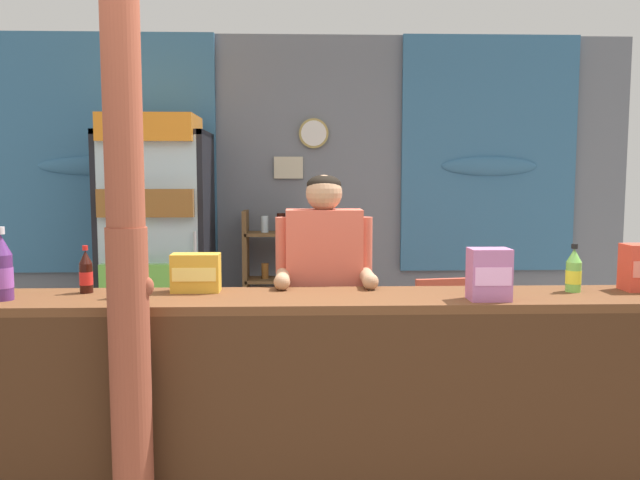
{
  "coord_description": "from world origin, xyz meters",
  "views": [
    {
      "loc": [
        0.04,
        -2.4,
        1.53
      ],
      "look_at": [
        0.15,
        0.88,
        1.2
      ],
      "focal_mm": 36.19,
      "sensor_mm": 36.0,
      "label": 1
    }
  ],
  "objects": [
    {
      "name": "soda_bottle_cola",
      "position": [
        -0.96,
        0.64,
        1.07
      ],
      "size": [
        0.06,
        0.06,
        0.22
      ],
      "color": "black",
      "rests_on": "stall_counter"
    },
    {
      "name": "shopkeeper",
      "position": [
        0.17,
        0.95,
        0.97
      ],
      "size": [
        0.51,
        0.42,
        1.53
      ],
      "color": "#28282D",
      "rests_on": "ground"
    },
    {
      "name": "ground_plane",
      "position": [
        0.0,
        1.19,
        0.0
      ],
      "size": [
        7.77,
        7.77,
        0.0
      ],
      "primitive_type": "plane",
      "color": "slate"
    },
    {
      "name": "drink_fridge",
      "position": [
        -1.04,
        2.54,
        1.09
      ],
      "size": [
        0.8,
        0.73,
        1.97
      ],
      "color": "black",
      "rests_on": "ground"
    },
    {
      "name": "timber_post",
      "position": [
        -0.65,
        0.19,
        1.27
      ],
      "size": [
        0.19,
        0.17,
        2.64
      ],
      "color": "brown",
      "rests_on": "ground"
    },
    {
      "name": "back_wall_curtained",
      "position": [
        -0.02,
        3.03,
        1.39
      ],
      "size": [
        5.63,
        0.22,
        2.67
      ],
      "color": "slate",
      "rests_on": "ground"
    },
    {
      "name": "snack_box_choco_powder",
      "position": [
        -0.45,
        0.65,
        1.07
      ],
      "size": [
        0.23,
        0.12,
        0.18
      ],
      "color": "gold",
      "rests_on": "stall_counter"
    },
    {
      "name": "soda_bottle_grape_soda",
      "position": [
        -1.27,
        0.47,
        1.11
      ],
      "size": [
        0.09,
        0.09,
        0.33
      ],
      "color": "#56286B",
      "rests_on": "stall_counter"
    },
    {
      "name": "soda_bottle_lime_soda",
      "position": [
        1.35,
        0.59,
        1.07
      ],
      "size": [
        0.07,
        0.07,
        0.23
      ],
      "color": "#75C64C",
      "rests_on": "stall_counter"
    },
    {
      "name": "plastic_lawn_chair",
      "position": [
        0.98,
        1.84,
        0.49
      ],
      "size": [
        0.5,
        0.5,
        0.86
      ],
      "color": "#E5563D",
      "rests_on": "ground"
    },
    {
      "name": "stall_counter",
      "position": [
        0.08,
        0.42,
        0.6
      ],
      "size": [
        3.98,
        0.48,
        0.98
      ],
      "color": "brown",
      "rests_on": "ground"
    },
    {
      "name": "soda_bottle_iced_tea",
      "position": [
        -0.73,
        0.52,
        1.07
      ],
      "size": [
        0.07,
        0.07,
        0.22
      ],
      "color": "brown",
      "rests_on": "stall_counter"
    },
    {
      "name": "snack_box_wafer",
      "position": [
        0.88,
        0.4,
        1.09
      ],
      "size": [
        0.18,
        0.13,
        0.23
      ],
      "color": "#B76699",
      "rests_on": "stall_counter"
    },
    {
      "name": "bottle_shelf_rack",
      "position": [
        -0.16,
        2.76,
        0.66
      ],
      "size": [
        0.48,
        0.28,
        1.25
      ],
      "color": "brown",
      "rests_on": "ground"
    }
  ]
}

